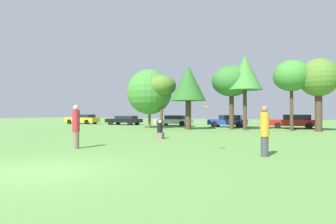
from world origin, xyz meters
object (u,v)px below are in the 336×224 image
(tree_6, at_px, (319,79))
(parked_car_yellow, at_px, (83,119))
(parked_car_red, at_px, (294,121))
(bystander_sitting, at_px, (160,131))
(frisbee, at_px, (207,107))
(tree_0, at_px, (149,92))
(tree_4, at_px, (245,73))
(person_catcher, at_px, (265,130))
(tree_3, at_px, (232,81))
(tree_2, at_px, (188,84))
(tree_5, at_px, (292,76))
(parked_car_white, at_px, (174,120))
(parked_car_black, at_px, (124,120))
(parked_car_blue, at_px, (228,121))
(person_thrower, at_px, (76,126))
(tree_1, at_px, (161,86))

(tree_6, xyz_separation_m, parked_car_yellow, (-27.63, 4.21, -3.62))
(parked_car_red, bearing_deg, bystander_sitting, 61.93)
(frisbee, xyz_separation_m, parked_car_red, (3.05, 19.61, -1.07))
(tree_0, height_order, tree_4, tree_4)
(person_catcher, height_order, tree_3, tree_3)
(parked_car_yellow, bearing_deg, tree_2, 158.26)
(tree_5, distance_m, parked_car_white, 13.95)
(tree_0, relative_size, parked_car_black, 1.31)
(person_catcher, xyz_separation_m, tree_0, (-12.19, 14.57, 2.66))
(parked_car_white, bearing_deg, parked_car_red, 175.97)
(tree_6, bearing_deg, frisbee, -107.67)
(tree_5, xyz_separation_m, parked_car_red, (0.16, 4.48, -3.88))
(parked_car_blue, xyz_separation_m, parked_car_red, (6.26, 0.41, 0.02))
(frisbee, height_order, parked_car_yellow, frisbee)
(person_thrower, distance_m, tree_3, 17.24)
(tree_0, relative_size, parked_car_blue, 1.44)
(bystander_sitting, bearing_deg, tree_1, 114.71)
(frisbee, xyz_separation_m, tree_5, (2.89, 15.14, 2.81))
(frisbee, height_order, tree_0, tree_0)
(tree_0, distance_m, parked_car_white, 6.19)
(tree_4, relative_size, tree_5, 1.11)
(tree_6, relative_size, parked_car_black, 1.33)
(person_thrower, distance_m, tree_4, 17.16)
(tree_2, height_order, tree_3, tree_3)
(parked_car_white, bearing_deg, tree_0, 82.76)
(tree_5, xyz_separation_m, parked_car_white, (-12.51, 4.78, -3.93))
(person_thrower, relative_size, parked_car_yellow, 0.41)
(tree_1, relative_size, parked_car_white, 1.20)
(frisbee, relative_size, tree_0, 0.05)
(tree_0, height_order, parked_car_blue, tree_0)
(tree_5, bearing_deg, person_thrower, -117.37)
(tree_6, bearing_deg, tree_4, -176.24)
(tree_0, bearing_deg, parked_car_blue, 34.54)
(person_thrower, distance_m, tree_5, 18.59)
(bystander_sitting, height_order, parked_car_white, parked_car_white)
(frisbee, relative_size, bystander_sitting, 0.24)
(tree_5, xyz_separation_m, parked_car_black, (-19.07, 4.38, -3.95))
(tree_0, height_order, parked_car_black, tree_0)
(parked_car_blue, bearing_deg, parked_car_black, -4.07)
(tree_3, height_order, tree_6, tree_6)
(tree_4, bearing_deg, bystander_sitting, -107.29)
(person_thrower, bearing_deg, parked_car_black, 110.19)
(tree_3, xyz_separation_m, parked_car_red, (5.20, 4.11, -3.69))
(parked_car_yellow, bearing_deg, person_thrower, 127.24)
(bystander_sitting, bearing_deg, tree_4, 72.71)
(person_thrower, height_order, parked_car_black, person_thrower)
(tree_2, distance_m, parked_car_red, 11.11)
(tree_1, height_order, parked_car_yellow, tree_1)
(tree_1, distance_m, parked_car_red, 13.29)
(tree_1, bearing_deg, parked_car_white, 100.49)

